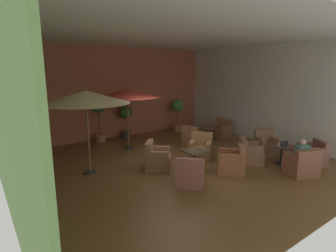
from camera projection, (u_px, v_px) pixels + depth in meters
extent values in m
cube|color=brown|center=(176.00, 164.00, 9.07)|extent=(9.86, 9.36, 0.02)
cube|color=#AA5B42|center=(115.00, 93.00, 12.33)|extent=(9.86, 0.08, 4.14)
cube|color=silver|center=(267.00, 95.00, 11.46)|extent=(0.08, 9.36, 4.14)
cube|color=white|center=(177.00, 34.00, 8.23)|extent=(9.86, 9.36, 0.06)
cylinder|color=black|center=(280.00, 163.00, 9.03)|extent=(0.40, 0.40, 0.02)
cylinder|color=black|center=(281.00, 155.00, 8.97)|extent=(0.07, 0.07, 0.61)
cube|color=#502D23|center=(282.00, 146.00, 8.91)|extent=(0.74, 0.74, 0.03)
cube|color=brown|center=(311.00, 158.00, 8.98)|extent=(1.09, 1.10, 0.42)
cube|color=brown|center=(321.00, 146.00, 8.89)|extent=(0.62, 0.75, 0.40)
cube|color=brown|center=(316.00, 151.00, 8.59)|extent=(0.56, 0.47, 0.23)
cube|color=brown|center=(306.00, 146.00, 9.24)|extent=(0.56, 0.47, 0.23)
cube|color=brown|center=(267.00, 149.00, 9.96)|extent=(1.00, 1.01, 0.43)
cube|color=brown|center=(264.00, 136.00, 10.15)|extent=(0.71, 0.50, 0.47)
cube|color=brown|center=(275.00, 141.00, 9.88)|extent=(0.42, 0.58, 0.23)
cube|color=brown|center=(261.00, 141.00, 9.82)|extent=(0.42, 0.58, 0.23)
cube|color=brown|center=(251.00, 157.00, 9.05)|extent=(1.02, 1.03, 0.46)
cube|color=brown|center=(243.00, 144.00, 8.98)|extent=(0.60, 0.68, 0.39)
cube|color=brown|center=(250.00, 145.00, 9.27)|extent=(0.52, 0.47, 0.22)
cube|color=brown|center=(255.00, 150.00, 8.68)|extent=(0.52, 0.47, 0.22)
cube|color=brown|center=(300.00, 168.00, 8.03)|extent=(1.02, 1.02, 0.44)
cube|color=brown|center=(309.00, 157.00, 7.66)|extent=(0.76, 0.48, 0.40)
cube|color=brown|center=(291.00, 158.00, 7.95)|extent=(0.38, 0.60, 0.20)
cube|color=brown|center=(310.00, 157.00, 8.06)|extent=(0.38, 0.60, 0.20)
cylinder|color=black|center=(206.00, 141.00, 11.87)|extent=(0.42, 0.42, 0.02)
cylinder|color=black|center=(206.00, 135.00, 11.81)|extent=(0.07, 0.07, 0.61)
cube|color=#513325|center=(206.00, 128.00, 11.74)|extent=(0.73, 0.73, 0.03)
cube|color=brown|center=(193.00, 142.00, 10.98)|extent=(0.89, 0.89, 0.44)
cube|color=brown|center=(190.00, 132.00, 10.67)|extent=(0.36, 0.73, 0.47)
cube|color=brown|center=(188.00, 133.00, 11.11)|extent=(0.57, 0.29, 0.19)
cube|color=brown|center=(200.00, 135.00, 10.77)|extent=(0.57, 0.29, 0.19)
cube|color=brown|center=(220.00, 133.00, 12.59)|extent=(0.87, 0.92, 0.41)
cube|color=brown|center=(224.00, 123.00, 12.71)|extent=(0.30, 0.82, 0.44)
cube|color=brown|center=(226.00, 128.00, 12.27)|extent=(0.59, 0.23, 0.21)
cube|color=brown|center=(214.00, 126.00, 12.73)|extent=(0.59, 0.23, 0.21)
cylinder|color=black|center=(194.00, 170.00, 8.45)|extent=(0.32, 0.32, 0.02)
cylinder|color=black|center=(194.00, 161.00, 8.39)|extent=(0.07, 0.07, 0.61)
cube|color=#473726|center=(194.00, 151.00, 8.33)|extent=(0.67, 0.67, 0.03)
cube|color=brown|center=(159.00, 162.00, 8.50)|extent=(1.06, 1.06, 0.45)
cube|color=brown|center=(149.00, 148.00, 8.43)|extent=(0.61, 0.67, 0.45)
cube|color=brown|center=(161.00, 150.00, 8.72)|extent=(0.54, 0.49, 0.22)
cube|color=brown|center=(159.00, 155.00, 8.13)|extent=(0.54, 0.49, 0.22)
cube|color=#8F4E45|center=(190.00, 177.00, 7.34)|extent=(1.02, 1.02, 0.41)
cube|color=#8F4E45|center=(189.00, 166.00, 6.99)|extent=(0.61, 0.64, 0.43)
cube|color=#8F4E45|center=(180.00, 166.00, 7.37)|extent=(0.50, 0.49, 0.19)
cube|color=#8F4E45|center=(201.00, 167.00, 7.26)|extent=(0.50, 0.49, 0.19)
cube|color=brown|center=(231.00, 165.00, 8.24)|extent=(1.09, 1.09, 0.45)
cube|color=brown|center=(242.00, 152.00, 8.11)|extent=(0.66, 0.66, 0.40)
cube|color=brown|center=(231.00, 158.00, 7.89)|extent=(0.54, 0.54, 0.22)
cube|color=brown|center=(229.00, 152.00, 8.47)|extent=(0.54, 0.54, 0.22)
cube|color=#8C5F3C|center=(200.00, 153.00, 9.46)|extent=(1.07, 1.06, 0.44)
cube|color=#8C5F3C|center=(202.00, 139.00, 9.65)|extent=(0.59, 0.70, 0.47)
cube|color=#8C5F3C|center=(209.00, 145.00, 9.28)|extent=(0.57, 0.49, 0.20)
cube|color=#8C5F3C|center=(192.00, 144.00, 9.44)|extent=(0.57, 0.49, 0.20)
cylinder|color=#2D2D2D|center=(129.00, 148.00, 10.75)|extent=(0.32, 0.32, 0.08)
cylinder|color=brown|center=(128.00, 120.00, 10.53)|extent=(0.06, 0.06, 2.34)
cone|color=#C74131|center=(127.00, 93.00, 10.31)|extent=(2.56, 2.56, 0.31)
cylinder|color=#2D2D2D|center=(90.00, 172.00, 8.18)|extent=(0.32, 0.32, 0.08)
cylinder|color=brown|center=(88.00, 134.00, 7.94)|extent=(0.06, 0.06, 2.46)
cone|color=beige|center=(86.00, 97.00, 7.72)|extent=(2.53, 2.53, 0.37)
cylinder|color=#373432|center=(126.00, 134.00, 12.49)|extent=(0.42, 0.42, 0.34)
cylinder|color=brown|center=(126.00, 124.00, 12.39)|extent=(0.06, 0.06, 0.61)
sphere|color=#30582B|center=(126.00, 112.00, 12.28)|extent=(0.61, 0.61, 0.61)
cylinder|color=#AD6C4B|center=(100.00, 138.00, 11.75)|extent=(0.45, 0.45, 0.33)
cylinder|color=brown|center=(99.00, 123.00, 11.62)|extent=(0.06, 0.06, 1.01)
sphere|color=#2F6A3D|center=(98.00, 106.00, 11.46)|extent=(0.63, 0.63, 0.63)
cylinder|color=#A16844|center=(177.00, 127.00, 13.92)|extent=(0.43, 0.43, 0.36)
cylinder|color=brown|center=(178.00, 117.00, 13.81)|extent=(0.06, 0.06, 0.70)
sphere|color=#407C3C|center=(178.00, 106.00, 13.69)|extent=(0.62, 0.62, 0.62)
cube|color=#46735F|center=(302.00, 153.00, 7.94)|extent=(0.43, 0.38, 0.49)
sphere|color=tan|center=(303.00, 142.00, 7.87)|extent=(0.18, 0.18, 0.18)
cylinder|color=silver|center=(280.00, 144.00, 8.81)|extent=(0.08, 0.08, 0.11)
cube|color=#9EA0A5|center=(281.00, 146.00, 8.81)|extent=(0.36, 0.29, 0.01)
cube|color=black|center=(284.00, 144.00, 8.69)|extent=(0.30, 0.09, 0.19)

